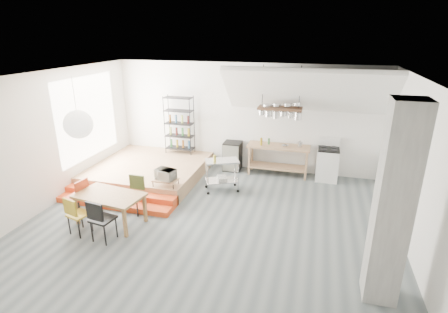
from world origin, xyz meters
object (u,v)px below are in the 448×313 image
(stove, at_px, (327,164))
(mini_fridge, at_px, (232,156))
(dining_table, at_px, (109,198))
(rolling_cart, at_px, (222,171))

(stove, bearing_deg, mini_fridge, 179.10)
(stove, distance_m, dining_table, 5.96)
(rolling_cart, distance_m, mini_fridge, 1.54)
(stove, xyz_separation_m, rolling_cart, (-2.70, -1.49, 0.07))
(dining_table, xyz_separation_m, rolling_cart, (1.91, 2.29, -0.06))
(dining_table, height_order, mini_fridge, mini_fridge)
(stove, bearing_deg, rolling_cart, -151.10)
(dining_table, distance_m, mini_fridge, 4.23)
(rolling_cart, xyz_separation_m, mini_fridge, (-0.09, 1.53, -0.11))
(stove, height_order, rolling_cart, stove)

